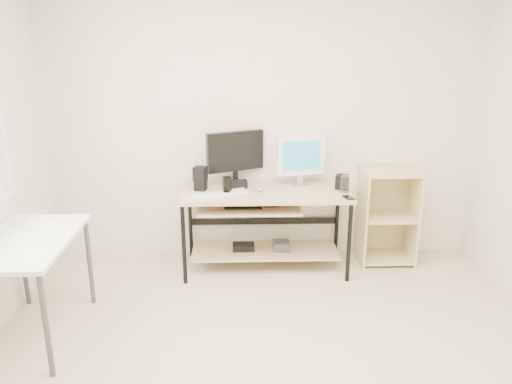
{
  "coord_description": "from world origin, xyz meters",
  "views": [
    {
      "loc": [
        -0.21,
        -2.57,
        2.06
      ],
      "look_at": [
        -0.1,
        1.3,
        0.85
      ],
      "focal_mm": 35.0,
      "sensor_mm": 36.0,
      "label": 1
    }
  ],
  "objects_px": {
    "audio_controller": "(227,185)",
    "white_imac": "(301,156)",
    "black_monitor": "(235,155)",
    "side_table": "(27,250)",
    "shelf_unit": "(386,215)",
    "desk": "(263,213)"
  },
  "relations": [
    {
      "from": "audio_controller",
      "to": "white_imac",
      "type": "bearing_deg",
      "value": -2.73
    },
    {
      "from": "black_monitor",
      "to": "audio_controller",
      "type": "height_order",
      "value": "black_monitor"
    },
    {
      "from": "side_table",
      "to": "black_monitor",
      "type": "height_order",
      "value": "black_monitor"
    },
    {
      "from": "shelf_unit",
      "to": "black_monitor",
      "type": "bearing_deg",
      "value": 178.43
    },
    {
      "from": "desk",
      "to": "black_monitor",
      "type": "relative_size",
      "value": 2.9
    },
    {
      "from": "white_imac",
      "to": "audio_controller",
      "type": "height_order",
      "value": "white_imac"
    },
    {
      "from": "desk",
      "to": "white_imac",
      "type": "height_order",
      "value": "white_imac"
    },
    {
      "from": "side_table",
      "to": "black_monitor",
      "type": "xyz_separation_m",
      "value": [
        1.41,
        1.26,
        0.36
      ]
    },
    {
      "from": "shelf_unit",
      "to": "audio_controller",
      "type": "xyz_separation_m",
      "value": [
        -1.49,
        -0.21,
        0.37
      ]
    },
    {
      "from": "audio_controller",
      "to": "black_monitor",
      "type": "bearing_deg",
      "value": 53.77
    },
    {
      "from": "white_imac",
      "to": "side_table",
      "type": "bearing_deg",
      "value": -160.72
    },
    {
      "from": "shelf_unit",
      "to": "white_imac",
      "type": "height_order",
      "value": "white_imac"
    },
    {
      "from": "side_table",
      "to": "audio_controller",
      "type": "relative_size",
      "value": 6.87
    },
    {
      "from": "desk",
      "to": "white_imac",
      "type": "bearing_deg",
      "value": 24.26
    },
    {
      "from": "desk",
      "to": "black_monitor",
      "type": "xyz_separation_m",
      "value": [
        -0.24,
        0.2,
        0.5
      ]
    },
    {
      "from": "black_monitor",
      "to": "audio_controller",
      "type": "bearing_deg",
      "value": -130.18
    },
    {
      "from": "desk",
      "to": "black_monitor",
      "type": "distance_m",
      "value": 0.59
    },
    {
      "from": "desk",
      "to": "side_table",
      "type": "relative_size",
      "value": 1.5
    },
    {
      "from": "shelf_unit",
      "to": "side_table",
      "type": "bearing_deg",
      "value": -156.67
    },
    {
      "from": "side_table",
      "to": "white_imac",
      "type": "relative_size",
      "value": 2.13
    },
    {
      "from": "desk",
      "to": "side_table",
      "type": "bearing_deg",
      "value": -147.35
    },
    {
      "from": "side_table",
      "to": "white_imac",
      "type": "height_order",
      "value": "white_imac"
    }
  ]
}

